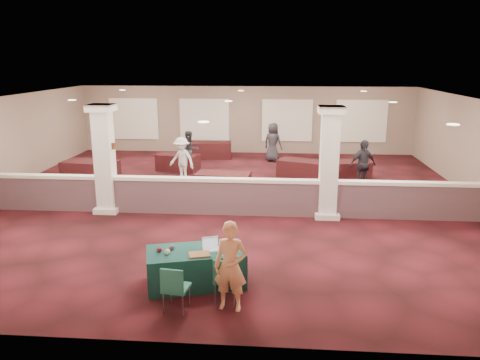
# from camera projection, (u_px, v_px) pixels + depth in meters

# --- Properties ---
(ground) EXTENTS (16.00, 16.00, 0.00)m
(ground) POSITION_uv_depth(u_px,v_px,m) (229.00, 199.00, 15.27)
(ground) COLOR #4A1219
(ground) RESTS_ON ground
(wall_back) EXTENTS (16.00, 0.04, 3.20)m
(wall_back) POSITION_uv_depth(u_px,v_px,m) (246.00, 120.00, 22.59)
(wall_back) COLOR gray
(wall_back) RESTS_ON ground
(wall_front) EXTENTS (16.00, 0.04, 3.20)m
(wall_front) POSITION_uv_depth(u_px,v_px,m) (175.00, 251.00, 7.14)
(wall_front) COLOR gray
(wall_front) RESTS_ON ground
(ceiling) EXTENTS (16.00, 16.00, 0.02)m
(ceiling) POSITION_uv_depth(u_px,v_px,m) (228.00, 101.00, 14.47)
(ceiling) COLOR white
(ceiling) RESTS_ON wall_back
(partition_wall) EXTENTS (15.60, 0.28, 1.10)m
(partition_wall) POSITION_uv_depth(u_px,v_px,m) (224.00, 196.00, 13.68)
(partition_wall) COLOR brown
(partition_wall) RESTS_ON ground
(column_left) EXTENTS (0.72, 0.72, 3.20)m
(column_left) POSITION_uv_depth(u_px,v_px,m) (105.00, 158.00, 13.67)
(column_left) COLOR white
(column_left) RESTS_ON ground
(column_right) EXTENTS (0.72, 0.72, 3.20)m
(column_right) POSITION_uv_depth(u_px,v_px,m) (329.00, 162.00, 13.18)
(column_right) COLOR white
(column_right) RESTS_ON ground
(sconce_left) EXTENTS (0.12, 0.12, 0.18)m
(sconce_left) POSITION_uv_depth(u_px,v_px,m) (94.00, 146.00, 13.60)
(sconce_left) COLOR brown
(sconce_left) RESTS_ON column_left
(sconce_right) EXTENTS (0.12, 0.12, 0.18)m
(sconce_right) POSITION_uv_depth(u_px,v_px,m) (113.00, 146.00, 13.56)
(sconce_right) COLOR brown
(sconce_right) RESTS_ON column_left
(near_table) EXTENTS (2.12, 1.45, 0.74)m
(near_table) POSITION_uv_depth(u_px,v_px,m) (196.00, 267.00, 9.42)
(near_table) COLOR #0E332F
(near_table) RESTS_ON ground
(conf_chair_main) EXTENTS (0.53, 0.53, 0.90)m
(conf_chair_main) POSITION_uv_depth(u_px,v_px,m) (226.00, 277.00, 8.65)
(conf_chair_main) COLOR #216152
(conf_chair_main) RESTS_ON ground
(conf_chair_side) EXTENTS (0.50, 0.51, 0.89)m
(conf_chair_side) POSITION_uv_depth(u_px,v_px,m) (174.00, 285.00, 8.34)
(conf_chair_side) COLOR #216152
(conf_chair_side) RESTS_ON ground
(woman) EXTENTS (0.65, 0.47, 1.67)m
(woman) POSITION_uv_depth(u_px,v_px,m) (231.00, 266.00, 8.39)
(woman) COLOR #E59463
(woman) RESTS_ON ground
(far_table_front_left) EXTENTS (2.07, 1.19, 0.80)m
(far_table_front_left) POSITION_uv_depth(u_px,v_px,m) (91.00, 172.00, 17.35)
(far_table_front_left) COLOR black
(far_table_front_left) RESTS_ON ground
(far_table_front_center) EXTENTS (1.89, 1.08, 0.74)m
(far_table_front_center) POSITION_uv_depth(u_px,v_px,m) (223.00, 183.00, 15.80)
(far_table_front_center) COLOR black
(far_table_front_center) RESTS_ON ground
(far_table_front_right) EXTENTS (1.97, 1.46, 0.72)m
(far_table_front_right) POSITION_uv_depth(u_px,v_px,m) (302.00, 169.00, 17.88)
(far_table_front_right) COLOR black
(far_table_front_right) RESTS_ON ground
(far_table_back_left) EXTENTS (1.82, 1.19, 0.68)m
(far_table_back_left) POSITION_uv_depth(u_px,v_px,m) (178.00, 162.00, 19.16)
(far_table_back_left) COLOR black
(far_table_back_left) RESTS_ON ground
(far_table_back_center) EXTENTS (1.95, 1.13, 0.75)m
(far_table_back_center) POSITION_uv_depth(u_px,v_px,m) (211.00, 150.00, 21.56)
(far_table_back_center) COLOR black
(far_table_back_center) RESTS_ON ground
(far_table_back_right) EXTENTS (1.77, 1.19, 0.66)m
(far_table_back_right) POSITION_uv_depth(u_px,v_px,m) (348.00, 170.00, 17.95)
(far_table_back_right) COLOR black
(far_table_back_right) RESTS_ON ground
(attendee_a) EXTENTS (0.88, 0.82, 1.63)m
(attendee_a) POSITION_uv_depth(u_px,v_px,m) (190.00, 151.00, 19.08)
(attendee_a) COLOR black
(attendee_a) RESTS_ON ground
(attendee_b) EXTENTS (1.16, 0.90, 1.65)m
(attendee_b) POSITION_uv_depth(u_px,v_px,m) (182.00, 159.00, 17.43)
(attendee_b) COLOR silver
(attendee_b) RESTS_ON ground
(attendee_c) EXTENTS (1.14, 0.88, 1.76)m
(attendee_c) POSITION_uv_depth(u_px,v_px,m) (363.00, 165.00, 16.24)
(attendee_c) COLOR black
(attendee_c) RESTS_ON ground
(attendee_d) EXTENTS (0.97, 0.80, 1.73)m
(attendee_d) POSITION_uv_depth(u_px,v_px,m) (273.00, 142.00, 20.76)
(attendee_d) COLOR black
(attendee_d) RESTS_ON ground
(laptop_base) EXTENTS (0.39, 0.32, 0.02)m
(laptop_base) POSITION_uv_depth(u_px,v_px,m) (211.00, 250.00, 9.34)
(laptop_base) COLOR silver
(laptop_base) RESTS_ON near_table
(laptop_screen) EXTENTS (0.33, 0.10, 0.22)m
(laptop_screen) POSITION_uv_depth(u_px,v_px,m) (210.00, 242.00, 9.42)
(laptop_screen) COLOR silver
(laptop_screen) RESTS_ON near_table
(screen_glow) EXTENTS (0.29, 0.09, 0.19)m
(screen_glow) POSITION_uv_depth(u_px,v_px,m) (210.00, 243.00, 9.41)
(screen_glow) COLOR silver
(screen_glow) RESTS_ON near_table
(knitting) EXTENTS (0.47, 0.40, 0.03)m
(knitting) POSITION_uv_depth(u_px,v_px,m) (199.00, 254.00, 9.09)
(knitting) COLOR #BC611E
(knitting) RESTS_ON near_table
(yarn_cream) EXTENTS (0.11, 0.11, 0.11)m
(yarn_cream) POSITION_uv_depth(u_px,v_px,m) (167.00, 252.00, 9.12)
(yarn_cream) COLOR beige
(yarn_cream) RESTS_ON near_table
(yarn_red) EXTENTS (0.10, 0.10, 0.10)m
(yarn_red) POSITION_uv_depth(u_px,v_px,m) (159.00, 250.00, 9.23)
(yarn_red) COLOR maroon
(yarn_red) RESTS_ON near_table
(yarn_grey) EXTENTS (0.11, 0.11, 0.11)m
(yarn_grey) POSITION_uv_depth(u_px,v_px,m) (172.00, 247.00, 9.35)
(yarn_grey) COLOR #47464B
(yarn_grey) RESTS_ON near_table
(scissors) EXTENTS (0.13, 0.06, 0.01)m
(scissors) POSITION_uv_depth(u_px,v_px,m) (230.00, 253.00, 9.18)
(scissors) COLOR #B11225
(scissors) RESTS_ON near_table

